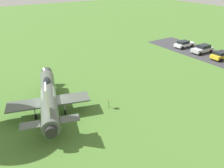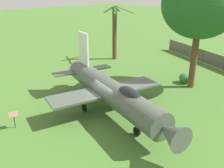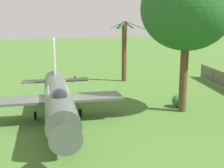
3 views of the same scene
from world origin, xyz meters
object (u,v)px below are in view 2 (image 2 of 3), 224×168
object	(u,v)px
palm_tree	(115,33)
shrub_by_tree	(185,78)
info_plaque	(14,117)
display_jet	(112,92)
shade_tree	(201,4)

from	to	relation	value
palm_tree	shrub_by_tree	bearing A→B (deg)	172.16
shrub_by_tree	info_plaque	world-z (taller)	info_plaque
display_jet	palm_tree	size ratio (longest dim) A/B	2.00
shrub_by_tree	info_plaque	size ratio (longest dim) A/B	1.11
info_plaque	palm_tree	bearing A→B (deg)	-67.26
shrub_by_tree	display_jet	bearing A→B (deg)	86.81
palm_tree	shrub_by_tree	size ratio (longest dim) A/B	5.43
display_jet	shrub_by_tree	world-z (taller)	display_jet
shrub_by_tree	info_plaque	distance (m)	16.38
info_plaque	display_jet	bearing A→B (deg)	-120.08
palm_tree	shrub_by_tree	distance (m)	11.80
display_jet	info_plaque	distance (m)	6.96
shrub_by_tree	shade_tree	bearing A→B (deg)	149.04
shade_tree	info_plaque	xyz separation A→B (m)	(4.94, 15.31, -6.81)
shrub_by_tree	info_plaque	xyz separation A→B (m)	(4.00, 15.88, 0.33)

